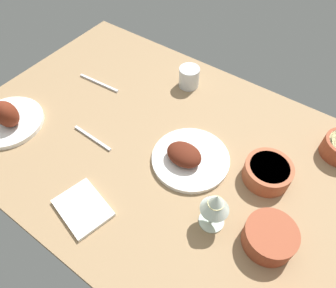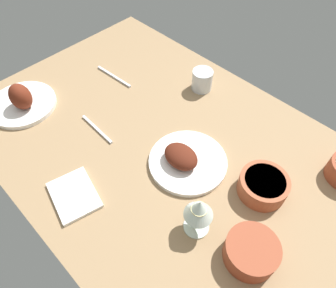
{
  "view_description": "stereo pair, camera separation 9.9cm",
  "coord_description": "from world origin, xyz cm",
  "views": [
    {
      "loc": [
        -35.68,
        50.09,
        83.46
      ],
      "look_at": [
        0.0,
        0.0,
        6.0
      ],
      "focal_mm": 33.08,
      "sensor_mm": 36.0,
      "label": 1
    },
    {
      "loc": [
        -43.24,
        43.73,
        83.46
      ],
      "look_at": [
        0.0,
        0.0,
        6.0
      ],
      "focal_mm": 33.08,
      "sensor_mm": 36.0,
      "label": 2
    }
  ],
  "objects": [
    {
      "name": "dining_table",
      "position": [
        0.0,
        0.0,
        2.0
      ],
      "size": [
        140.0,
        90.0,
        4.0
      ],
      "primitive_type": "cube",
      "color": "#937551",
      "rests_on": "ground"
    },
    {
      "name": "plate_near_viewer",
      "position": [
        50.11,
        23.26,
        6.9
      ],
      "size": [
        23.71,
        23.71,
        10.97
      ],
      "color": "white",
      "rests_on": "dining_table"
    },
    {
      "name": "plate_far_side",
      "position": [
        -8.19,
        0.72,
        5.97
      ],
      "size": [
        24.33,
        24.33,
        6.82
      ],
      "color": "white",
      "rests_on": "dining_table"
    },
    {
      "name": "bowl_soup",
      "position": [
        -30.5,
        -7.78,
        7.18
      ],
      "size": [
        14.08,
        14.08,
        5.87
      ],
      "color": "#A35133",
      "rests_on": "dining_table"
    },
    {
      "name": "bowl_onions",
      "position": [
        -39.16,
        10.38,
        7.39
      ],
      "size": [
        13.51,
        13.51,
        6.27
      ],
      "color": "brown",
      "rests_on": "dining_table"
    },
    {
      "name": "wine_glass",
      "position": [
        -24.42,
        13.86,
        13.93
      ],
      "size": [
        7.6,
        7.6,
        14.0
      ],
      "color": "silver",
      "rests_on": "dining_table"
    },
    {
      "name": "water_tumbler",
      "position": [
        11.35,
        -29.63,
        7.93
      ],
      "size": [
        7.68,
        7.68,
        7.85
      ],
      "primitive_type": "cylinder",
      "color": "silver",
      "rests_on": "dining_table"
    },
    {
      "name": "folded_napkin",
      "position": [
        6.79,
        31.56,
        4.6
      ],
      "size": [
        17.6,
        15.05,
        1.2
      ],
      "primitive_type": "cube",
      "rotation": [
        0.0,
        0.0,
        -0.24
      ],
      "color": "white",
      "rests_on": "dining_table"
    },
    {
      "name": "fork_loose",
      "position": [
        40.09,
        -10.09,
        4.4
      ],
      "size": [
        18.38,
        2.07,
        0.8
      ],
      "primitive_type": "cube",
      "rotation": [
        0.0,
        0.0,
        3.21
      ],
      "color": "silver",
      "rests_on": "dining_table"
    },
    {
      "name": "spoon_loose",
      "position": [
        22.59,
        11.48,
        4.4
      ],
      "size": [
        16.49,
        1.48,
        0.8
      ],
      "primitive_type": "cube",
      "rotation": [
        0.0,
        0.0,
        3.11
      ],
      "color": "silver",
      "rests_on": "dining_table"
    }
  ]
}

